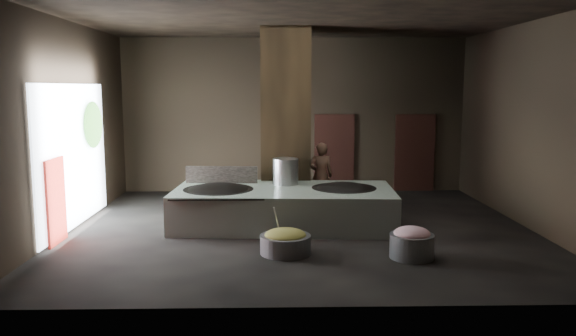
{
  "coord_description": "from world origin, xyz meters",
  "views": [
    {
      "loc": [
        -0.57,
        -12.04,
        3.07
      ],
      "look_at": [
        -0.26,
        0.62,
        1.25
      ],
      "focal_mm": 35.0,
      "sensor_mm": 36.0,
      "label": 1
    }
  ],
  "objects_px": {
    "wok_left": "(218,193)",
    "stock_pot": "(286,172)",
    "wok_right": "(344,192)",
    "veg_basin": "(285,244)",
    "hearth_platform": "(284,207)",
    "cook": "(321,175)",
    "meat_basin": "(412,246)"
  },
  "relations": [
    {
      "from": "stock_pot",
      "to": "veg_basin",
      "type": "relative_size",
      "value": 0.67
    },
    {
      "from": "cook",
      "to": "meat_basin",
      "type": "distance_m",
      "value": 4.54
    },
    {
      "from": "hearth_platform",
      "to": "wok_right",
      "type": "bearing_deg",
      "value": 5.3
    },
    {
      "from": "hearth_platform",
      "to": "meat_basin",
      "type": "relative_size",
      "value": 6.06
    },
    {
      "from": "hearth_platform",
      "to": "stock_pot",
      "type": "bearing_deg",
      "value": 87.99
    },
    {
      "from": "wok_right",
      "to": "meat_basin",
      "type": "bearing_deg",
      "value": -69.76
    },
    {
      "from": "wok_right",
      "to": "stock_pot",
      "type": "bearing_deg",
      "value": 158.96
    },
    {
      "from": "wok_right",
      "to": "meat_basin",
      "type": "distance_m",
      "value": 2.75
    },
    {
      "from": "wok_left",
      "to": "veg_basin",
      "type": "distance_m",
      "value": 2.62
    },
    {
      "from": "hearth_platform",
      "to": "cook",
      "type": "height_order",
      "value": "cook"
    },
    {
      "from": "veg_basin",
      "to": "meat_basin",
      "type": "distance_m",
      "value": 2.31
    },
    {
      "from": "hearth_platform",
      "to": "veg_basin",
      "type": "relative_size",
      "value": 5.11
    },
    {
      "from": "cook",
      "to": "stock_pot",
      "type": "bearing_deg",
      "value": 52.07
    },
    {
      "from": "meat_basin",
      "to": "cook",
      "type": "bearing_deg",
      "value": 106.92
    },
    {
      "from": "veg_basin",
      "to": "stock_pot",
      "type": "bearing_deg",
      "value": 88.83
    },
    {
      "from": "hearth_platform",
      "to": "wok_left",
      "type": "bearing_deg",
      "value": -174.84
    },
    {
      "from": "wok_right",
      "to": "veg_basin",
      "type": "xyz_separation_m",
      "value": [
        -1.36,
        -2.21,
        -0.58
      ]
    },
    {
      "from": "wok_right",
      "to": "cook",
      "type": "relative_size",
      "value": 0.84
    },
    {
      "from": "cook",
      "to": "veg_basin",
      "type": "bearing_deg",
      "value": 74.29
    },
    {
      "from": "hearth_platform",
      "to": "veg_basin",
      "type": "bearing_deg",
      "value": -86.96
    },
    {
      "from": "stock_pot",
      "to": "meat_basin",
      "type": "distance_m",
      "value": 3.87
    },
    {
      "from": "hearth_platform",
      "to": "wok_left",
      "type": "relative_size",
      "value": 3.17
    },
    {
      "from": "cook",
      "to": "meat_basin",
      "type": "xyz_separation_m",
      "value": [
        1.31,
        -4.3,
        -0.63
      ]
    },
    {
      "from": "wok_left",
      "to": "stock_pot",
      "type": "height_order",
      "value": "stock_pot"
    },
    {
      "from": "wok_right",
      "to": "stock_pot",
      "type": "relative_size",
      "value": 2.25
    },
    {
      "from": "cook",
      "to": "hearth_platform",
      "type": "bearing_deg",
      "value": 59.96
    },
    {
      "from": "cook",
      "to": "meat_basin",
      "type": "relative_size",
      "value": 2.12
    },
    {
      "from": "wok_right",
      "to": "hearth_platform",
      "type": "bearing_deg",
      "value": -177.88
    },
    {
      "from": "stock_pot",
      "to": "wok_left",
      "type": "bearing_deg",
      "value": -158.2
    },
    {
      "from": "wok_right",
      "to": "meat_basin",
      "type": "relative_size",
      "value": 1.78
    },
    {
      "from": "wok_right",
      "to": "veg_basin",
      "type": "bearing_deg",
      "value": -121.56
    },
    {
      "from": "veg_basin",
      "to": "meat_basin",
      "type": "height_order",
      "value": "meat_basin"
    }
  ]
}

